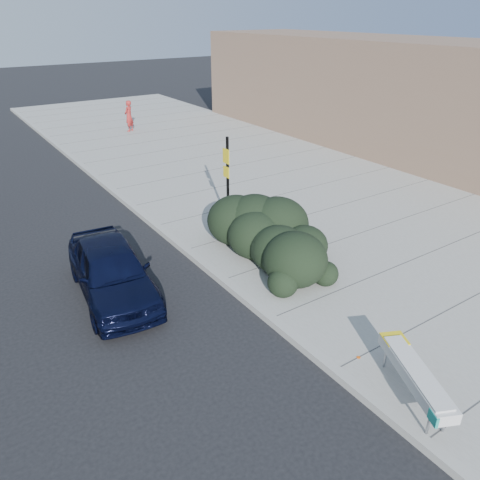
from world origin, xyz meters
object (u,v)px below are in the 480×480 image
at_px(sign_post, 227,176).
at_px(sedan_navy, 112,270).
at_px(pedestrian, 129,116).
at_px(bench, 415,374).
at_px(bike_rack, 294,259).

bearing_deg(sign_post, sedan_navy, -159.21).
height_order(sedan_navy, pedestrian, pedestrian).
relative_size(bench, bike_rack, 1.96).
bearing_deg(sign_post, bench, -101.75).
bearing_deg(pedestrian, bench, 43.10).
xyz_separation_m(bench, bike_rack, (0.78, 4.20, 0.13)).
height_order(bench, bike_rack, bike_rack).
height_order(bike_rack, sign_post, sign_post).
bearing_deg(sign_post, bike_rack, -100.92).
relative_size(bench, sign_post, 0.75).
bearing_deg(bike_rack, bench, -112.06).
bearing_deg(bench, pedestrian, 105.56).
bearing_deg(bike_rack, pedestrian, 69.33).
bearing_deg(sedan_navy, bike_rack, -22.44).
distance_m(sedan_navy, pedestrian, 17.08).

